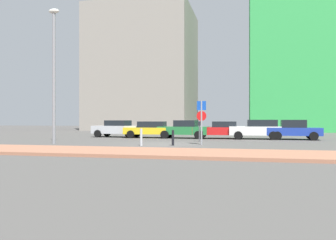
# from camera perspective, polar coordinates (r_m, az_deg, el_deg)

# --- Properties ---
(ground_plane) EXTENTS (120.00, 120.00, 0.00)m
(ground_plane) POSITION_cam_1_polar(r_m,az_deg,el_deg) (21.18, -0.35, -4.07)
(ground_plane) COLOR #4C4947
(sidewalk_brick) EXTENTS (40.00, 3.79, 0.14)m
(sidewalk_brick) POSITION_cam_1_polar(r_m,az_deg,el_deg) (15.44, -5.46, -5.33)
(sidewalk_brick) COLOR #9E664C
(sidewalk_brick) RESTS_ON ground
(parked_car_silver) EXTENTS (4.38, 2.22, 1.47)m
(parked_car_silver) POSITION_cam_1_polar(r_m,az_deg,el_deg) (30.24, -8.39, -1.40)
(parked_car_silver) COLOR #B7BABF
(parked_car_silver) RESTS_ON ground
(parked_car_yellow) EXTENTS (4.31, 2.09, 1.38)m
(parked_car_yellow) POSITION_cam_1_polar(r_m,az_deg,el_deg) (28.81, -2.89, -1.53)
(parked_car_yellow) COLOR gold
(parked_car_yellow) RESTS_ON ground
(parked_car_green) EXTENTS (4.21, 2.13, 1.48)m
(parked_car_green) POSITION_cam_1_polar(r_m,az_deg,el_deg) (28.08, 2.71, -1.52)
(parked_car_green) COLOR #237238
(parked_car_green) RESTS_ON ground
(parked_car_red) EXTENTS (4.41, 2.17, 1.38)m
(parked_car_red) POSITION_cam_1_polar(r_m,az_deg,el_deg) (27.82, 8.78, -1.60)
(parked_car_red) COLOR red
(parked_car_red) RESTS_ON ground
(parked_car_white) EXTENTS (4.29, 2.08, 1.52)m
(parked_car_white) POSITION_cam_1_polar(r_m,az_deg,el_deg) (27.67, 14.78, -1.46)
(parked_car_white) COLOR white
(parked_car_white) RESTS_ON ground
(parked_car_blue) EXTENTS (4.23, 2.19, 1.51)m
(parked_car_blue) POSITION_cam_1_polar(r_m,az_deg,el_deg) (27.86, 20.02, -1.52)
(parked_car_blue) COLOR #1E389E
(parked_car_blue) RESTS_ON ground
(parking_sign_post) EXTENTS (0.60, 0.10, 2.68)m
(parking_sign_post) POSITION_cam_1_polar(r_m,az_deg,el_deg) (20.85, 5.60, 0.49)
(parking_sign_post) COLOR gray
(parking_sign_post) RESTS_ON ground
(parking_meter) EXTENTS (0.18, 0.14, 1.41)m
(parking_meter) POSITION_cam_1_polar(r_m,az_deg,el_deg) (23.69, 5.24, -1.43)
(parking_meter) COLOR #4C4C51
(parking_meter) RESTS_ON ground
(street_lamp) EXTENTS (0.70, 0.36, 8.51)m
(street_lamp) POSITION_cam_1_polar(r_m,az_deg,el_deg) (22.93, -18.48, 8.53)
(street_lamp) COLOR gray
(street_lamp) RESTS_ON ground
(traffic_bollard_near) EXTENTS (0.14, 0.14, 1.00)m
(traffic_bollard_near) POSITION_cam_1_polar(r_m,az_deg,el_deg) (20.03, -4.49, -2.87)
(traffic_bollard_near) COLOR #B7B7BC
(traffic_bollard_near) RESTS_ON ground
(traffic_bollard_mid) EXTENTS (0.14, 0.14, 0.91)m
(traffic_bollard_mid) POSITION_cam_1_polar(r_m,az_deg,el_deg) (20.16, 0.82, -2.98)
(traffic_bollard_mid) COLOR black
(traffic_bollard_mid) RESTS_ON ground
(building_colorful_midrise) EXTENTS (16.42, 14.56, 27.75)m
(building_colorful_midrise) POSITION_cam_1_polar(r_m,az_deg,el_deg) (52.62, 22.67, 13.61)
(building_colorful_midrise) COLOR green
(building_colorful_midrise) RESTS_ON ground
(building_under_construction) EXTENTS (15.08, 13.24, 18.31)m
(building_under_construction) POSITION_cam_1_polar(r_m,az_deg,el_deg) (53.75, -4.04, 8.20)
(building_under_construction) COLOR gray
(building_under_construction) RESTS_ON ground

